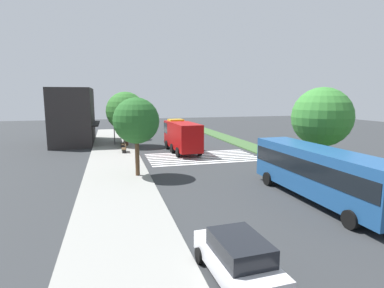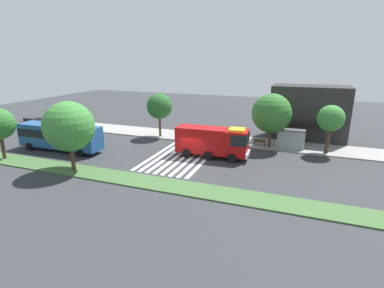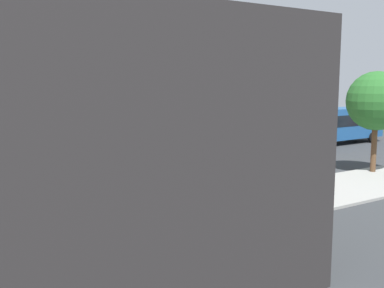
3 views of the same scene
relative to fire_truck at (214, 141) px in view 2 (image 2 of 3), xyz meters
name	(u,v)px [view 2 (image 2 of 3)]	position (x,y,z in m)	size (l,w,h in m)	color
ground_plane	(190,158)	(-2.53, -1.48, -2.09)	(120.00, 120.00, 0.00)	#2D3033
sidewalk	(213,139)	(-2.53, 7.89, -2.02)	(60.00, 5.39, 0.14)	gray
median_strip	(160,184)	(-2.53, -9.66, -2.02)	(60.00, 3.00, 0.14)	#3D6033
crosswalk	(180,157)	(-3.84, -1.48, -2.08)	(6.75, 12.01, 0.01)	silver
fire_truck	(214,141)	(0.00, 0.00, 0.00)	(8.92, 3.08, 3.79)	#A50C0C
parked_car_west	(33,123)	(-33.55, 3.99, -1.19)	(4.39, 2.15, 1.77)	#720505
parked_car_mid	(68,126)	(-26.00, 3.99, -1.21)	(4.47, 2.25, 1.72)	silver
transit_bus	(60,135)	(-19.40, -4.49, -0.06)	(11.59, 3.06, 3.41)	navy
bus_stop_shelter	(291,135)	(8.50, 6.75, -0.20)	(3.50, 1.40, 2.46)	#4C4C51
bench_near_shelter	(260,142)	(4.50, 6.74, -1.50)	(1.60, 0.50, 0.90)	#4C3823
bench_west_of_shelter	(233,139)	(0.83, 6.74, -1.50)	(1.60, 0.50, 0.90)	#4C3823
street_lamp	(328,126)	(12.65, 5.79, 1.53)	(0.36, 0.36, 5.87)	#2D2D30
storefront_building	(309,113)	(10.42, 13.23, 1.81)	(10.65, 6.12, 7.81)	#282626
sidewalk_tree_far_west	(159,106)	(-10.39, 6.19, 2.61)	(3.78, 3.78, 6.47)	#513823
sidewalk_tree_west	(271,113)	(5.83, 6.19, 2.63)	(5.12, 5.12, 7.15)	#47301E
sidewalk_tree_center	(331,119)	(12.90, 6.19, 2.45)	(3.23, 3.23, 6.06)	#513823
median_tree_west	(69,127)	(-12.78, -9.66, 2.79)	(5.20, 5.20, 7.35)	#47301E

